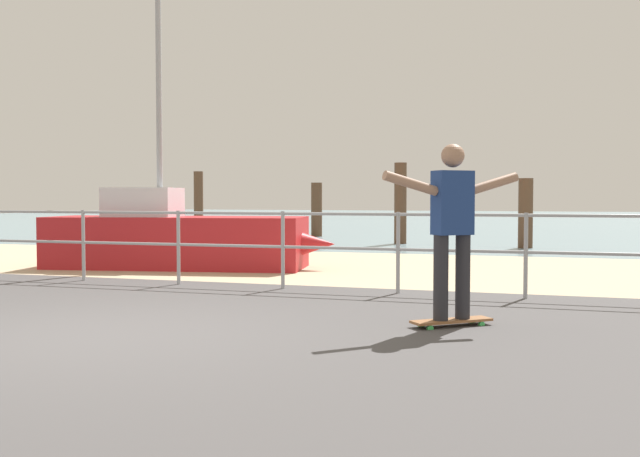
% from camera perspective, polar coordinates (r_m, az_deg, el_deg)
% --- Properties ---
extents(ground_plane, '(24.00, 10.00, 0.04)m').
position_cam_1_polar(ground_plane, '(6.04, -23.09, -9.56)').
color(ground_plane, '#474444').
rests_on(ground_plane, ground).
extents(beach_strip, '(24.00, 6.00, 0.04)m').
position_cam_1_polar(beach_strip, '(13.10, 0.51, -2.96)').
color(beach_strip, tan).
rests_on(beach_strip, ground).
extents(sea_surface, '(72.00, 50.00, 0.04)m').
position_cam_1_polar(sea_surface, '(40.66, 12.35, 0.66)').
color(sea_surface, '#75939E').
rests_on(sea_surface, ground).
extents(railing_fence, '(14.05, 0.05, 1.05)m').
position_cam_1_polar(railing_fence, '(10.74, -14.64, -0.49)').
color(railing_fence, '#9EA0A5').
rests_on(railing_fence, ground).
extents(sailboat, '(5.06, 2.15, 4.61)m').
position_cam_1_polar(sailboat, '(12.79, -10.43, -0.80)').
color(sailboat, '#B21E23').
rests_on(sailboat, ground).
extents(skateboard, '(0.74, 0.66, 0.08)m').
position_cam_1_polar(skateboard, '(7.04, 10.23, -7.13)').
color(skateboard, brown).
rests_on(skateboard, ground).
extents(skateboarder, '(1.17, 0.99, 1.65)m').
position_cam_1_polar(skateboarder, '(6.95, 10.29, 0.62)').
color(skateboarder, '#26262B').
rests_on(skateboarder, skateboard).
extents(groyne_post_0, '(0.28, 0.28, 2.01)m').
position_cam_1_polar(groyne_post_0, '(22.26, -9.46, 1.83)').
color(groyne_post_0, '#513826').
rests_on(groyne_post_0, ground).
extents(groyne_post_1, '(0.34, 0.34, 1.69)m').
position_cam_1_polar(groyne_post_1, '(22.61, -0.27, 1.46)').
color(groyne_post_1, '#513826').
rests_on(groyne_post_1, ground).
extents(groyne_post_2, '(0.32, 0.32, 2.14)m').
position_cam_1_polar(groyne_post_2, '(19.20, 6.30, 1.94)').
color(groyne_post_2, '#513826').
rests_on(groyne_post_2, ground).
extents(groyne_post_3, '(0.34, 0.34, 1.69)m').
position_cam_1_polar(groyne_post_3, '(18.13, 15.76, 1.13)').
color(groyne_post_3, '#513826').
rests_on(groyne_post_3, ground).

